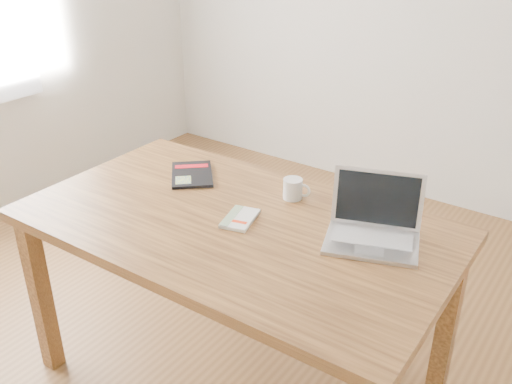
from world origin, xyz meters
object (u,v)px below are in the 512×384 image
Objects in this scene: laptop at (374,227)px; desk at (235,242)px; black_guidebook at (192,174)px; coffee_mug at (293,188)px; white_guidebook at (240,219)px.

desk is at bearing -179.39° from laptop.
black_guidebook is 2.74× the size of coffee_mug.
coffee_mug is at bearing 145.92° from laptop.
white_guidebook is at bearing -67.85° from black_guidebook.
white_guidebook is 0.50× the size of laptop.
coffee_mug is (0.45, 0.07, 0.03)m from black_guidebook.
white_guidebook is at bearing -179.76° from laptop.
desk is at bearing -165.81° from white_guidebook.
black_guidebook is 0.45m from coffee_mug.
laptop is at bearing 4.68° from white_guidebook.
desk is 0.30m from coffee_mug.
laptop is at bearing -28.60° from coffee_mug.
coffee_mug is (-0.37, 0.10, -0.00)m from laptop.
black_guidebook is at bearing 158.58° from laptop.
laptop is 3.43× the size of coffee_mug.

